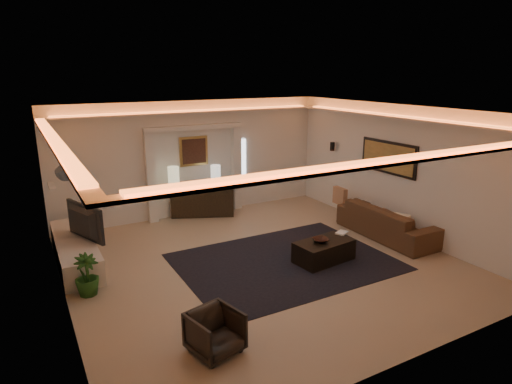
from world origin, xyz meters
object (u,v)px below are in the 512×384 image
console (203,200)px  sofa (388,221)px  armchair (215,332)px  coffee_table (324,251)px

console → sofa: bearing=-24.0°
armchair → console: bearing=55.6°
sofa → coffee_table: bearing=101.3°
coffee_table → armchair: 3.42m
console → armchair: console is taller
console → sofa: console is taller
console → coffee_table: (0.98, -3.77, -0.20)m
armchair → sofa: bearing=7.7°
console → sofa: size_ratio=0.65×
console → armchair: size_ratio=2.46×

